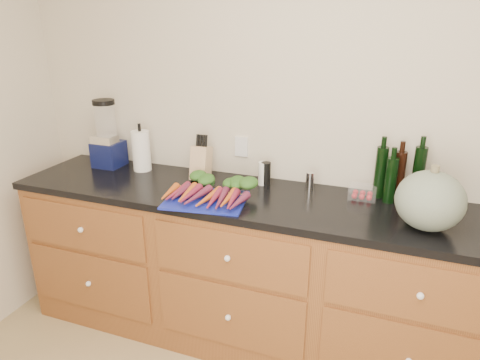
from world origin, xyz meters
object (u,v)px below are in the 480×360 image
at_px(cutting_board, 206,200).
at_px(squash, 430,201).
at_px(knife_block, 201,163).
at_px(tomato_box, 363,192).
at_px(paper_towel, 141,151).
at_px(blender_appliance, 107,138).
at_px(carrots, 209,192).

distance_m(cutting_board, squash, 1.09).
relative_size(knife_block, tomato_box, 1.41).
bearing_deg(paper_towel, cutting_board, -28.54).
bearing_deg(blender_appliance, squash, -7.55).
relative_size(carrots, blender_appliance, 1.04).
distance_m(carrots, tomato_box, 0.82).
bearing_deg(tomato_box, blender_appliance, -179.56).
bearing_deg(tomato_box, carrots, -159.66).
distance_m(paper_towel, knife_block, 0.42).
xyz_separation_m(carrots, squash, (1.08, 0.02, 0.10)).
relative_size(carrots, tomato_box, 3.16).
bearing_deg(squash, knife_block, 169.26).
bearing_deg(carrots, squash, 1.07).
xyz_separation_m(paper_towel, knife_block, (0.42, -0.02, -0.03)).
xyz_separation_m(paper_towel, tomato_box, (1.36, 0.01, -0.09)).
distance_m(squash, tomato_box, 0.42).
xyz_separation_m(squash, knife_block, (-1.25, 0.24, -0.04)).
bearing_deg(cutting_board, blender_appliance, 159.20).
bearing_deg(cutting_board, squash, 3.37).
xyz_separation_m(cutting_board, blender_appliance, (-0.84, 0.32, 0.18)).
relative_size(squash, tomato_box, 2.14).
height_order(carrots, blender_appliance, blender_appliance).
relative_size(blender_appliance, tomato_box, 3.04).
relative_size(blender_appliance, paper_towel, 1.71).
relative_size(carrots, squash, 1.48).
height_order(cutting_board, paper_towel, paper_towel).
bearing_deg(paper_towel, tomato_box, 0.42).
height_order(cutting_board, squash, squash).
bearing_deg(paper_towel, knife_block, -2.71).
height_order(blender_appliance, paper_towel, blender_appliance).
relative_size(cutting_board, carrots, 0.93).
xyz_separation_m(carrots, tomato_box, (0.77, 0.29, -0.00)).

